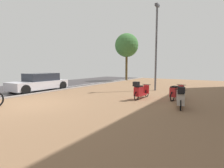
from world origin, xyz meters
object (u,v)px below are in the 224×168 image
object	(u,v)px
parked_car_near	(40,82)
lamp_post	(156,44)
street_tree	(127,45)
scooter_near	(176,92)
scooter_mid	(181,98)
scooter_far	(140,91)

from	to	relation	value
parked_car_near	lamp_post	xyz separation A→B (m)	(7.05, 4.68, 2.80)
parked_car_near	lamp_post	world-z (taller)	lamp_post
lamp_post	street_tree	xyz separation A→B (m)	(-5.90, 6.71, 0.86)
scooter_near	scooter_mid	bearing A→B (deg)	-71.96
scooter_mid	scooter_far	world-z (taller)	scooter_far
scooter_near	scooter_mid	world-z (taller)	scooter_mid
scooter_mid	lamp_post	xyz separation A→B (m)	(-2.73, 4.83, 2.96)
parked_car_near	scooter_near	bearing A→B (deg)	10.30
scooter_far	scooter_near	bearing A→B (deg)	25.42
scooter_near	lamp_post	size ratio (longest dim) A/B	0.28
parked_car_near	street_tree	bearing A→B (deg)	84.22
scooter_far	lamp_post	distance (m)	4.85
scooter_far	street_tree	size ratio (longest dim) A/B	0.32
scooter_far	parked_car_near	size ratio (longest dim) A/B	0.45
scooter_near	parked_car_near	size ratio (longest dim) A/B	0.42
scooter_mid	street_tree	xyz separation A→B (m)	(-8.63, 11.54, 3.83)
scooter_mid	scooter_near	bearing A→B (deg)	108.04
scooter_mid	scooter_far	size ratio (longest dim) A/B	0.96
scooter_far	parked_car_near	bearing A→B (deg)	-173.46
scooter_near	scooter_far	bearing A→B (deg)	-154.58
street_tree	scooter_near	bearing A→B (deg)	-50.39
lamp_post	scooter_mid	bearing A→B (deg)	-60.51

